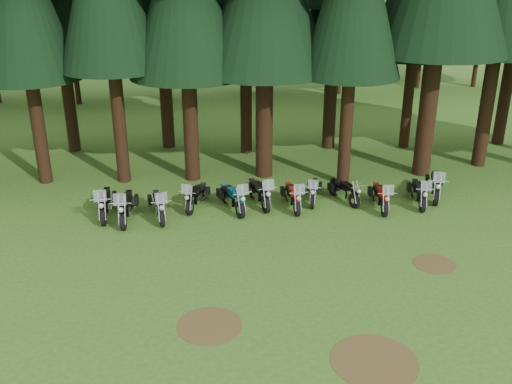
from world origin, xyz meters
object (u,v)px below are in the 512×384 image
Objects in this scene: motorcycle_3 at (196,197)px; motorcycle_9 at (380,197)px; motorcycle_8 at (344,191)px; motorcycle_6 at (293,197)px; motorcycle_10 at (419,193)px; motorcycle_0 at (105,204)px; motorcycle_7 at (314,191)px; motorcycle_4 at (232,198)px; motorcycle_2 at (159,206)px; motorcycle_11 at (435,186)px; motorcycle_1 at (126,208)px; motorcycle_5 at (259,193)px.

motorcycle_3 is 7.35m from motorcycle_9.
motorcycle_3 is 1.05× the size of motorcycle_8.
motorcycle_3 is at bearing 169.67° from motorcycle_6.
motorcycle_3 is 0.94× the size of motorcycle_10.
motorcycle_3 is 3.86m from motorcycle_6.
motorcycle_0 is 8.33m from motorcycle_7.
motorcycle_6 is at bearing -19.05° from motorcycle_4.
motorcycle_7 is at bearing 179.19° from motorcycle_10.
motorcycle_0 is 12.49m from motorcycle_10.
motorcycle_9 reaches higher than motorcycle_8.
motorcycle_9 is (3.46, -0.48, -0.00)m from motorcycle_6.
motorcycle_6 reaches higher than motorcycle_7.
motorcycle_4 reaches higher than motorcycle_2.
motorcycle_6 is 3.50m from motorcycle_9.
motorcycle_6 is at bearing -156.95° from motorcycle_11.
motorcycle_4 is (4.92, -0.03, -0.01)m from motorcycle_0.
motorcycle_1 is at bearing 173.40° from motorcycle_2.
motorcycle_1 is (0.83, -0.46, 0.01)m from motorcycle_0.
motorcycle_10 is at bearing 3.71° from motorcycle_1.
motorcycle_8 is (7.49, 0.72, -0.06)m from motorcycle_2.
motorcycle_4 reaches higher than motorcycle_6.
motorcycle_9 is at bearing 2.52° from motorcycle_1.
motorcycle_9 is at bearing -10.14° from motorcycle_6.
motorcycle_5 is 1.14× the size of motorcycle_7.
motorcycle_4 is 1.05× the size of motorcycle_10.
motorcycle_0 is at bearing -151.42° from motorcycle_3.
motorcycle_5 is at bearing 173.92° from motorcycle_9.
motorcycle_6 is 5.16m from motorcycle_10.
motorcycle_7 is (6.26, 0.86, -0.05)m from motorcycle_2.
motorcycle_5 is (5.21, 0.83, -0.02)m from motorcycle_1.
motorcycle_5 is (6.05, 0.37, -0.02)m from motorcycle_0.
motorcycle_0 is 1.08× the size of motorcycle_9.
motorcycle_8 is at bearing 8.21° from motorcycle_6.
motorcycle_0 is 2.10m from motorcycle_2.
motorcycle_4 is (1.41, -0.45, 0.04)m from motorcycle_3.
motorcycle_5 is at bearing 12.31° from motorcycle_1.
motorcycle_11 reaches higher than motorcycle_5.
motorcycle_1 is 1.10× the size of motorcycle_9.
motorcycle_0 is 4.92m from motorcycle_4.
motorcycle_2 reaches higher than motorcycle_6.
motorcycle_8 is at bearing 177.34° from motorcycle_10.
motorcycle_10 is (7.56, -0.34, -0.03)m from motorcycle_4.
motorcycle_1 is 11.65m from motorcycle_10.
motorcycle_2 is 7.53m from motorcycle_8.
motorcycle_0 is 1.02× the size of motorcycle_11.
motorcycle_9 is (4.75, -0.96, -0.03)m from motorcycle_5.
motorcycle_0 reaches higher than motorcycle_11.
motorcycle_9 is (1.25, -0.89, 0.04)m from motorcycle_8.
motorcycle_8 is at bearing 149.80° from motorcycle_9.
motorcycle_1 reaches higher than motorcycle_11.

